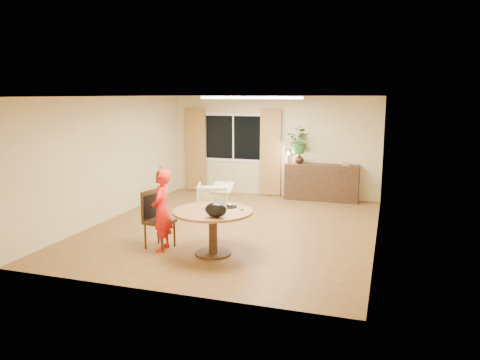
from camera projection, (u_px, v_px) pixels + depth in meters
The scene contains 24 objects.
floor at pixel (234, 227), 9.40m from camera, with size 6.50×6.50×0.00m, color brown.
ceiling at pixel (233, 96), 8.93m from camera, with size 6.50×6.50×0.00m, color white.
wall_back at pixel (273, 146), 12.21m from camera, with size 5.50×5.50×0.00m, color tan.
wall_left at pixel (112, 158), 10.00m from camera, with size 6.50×6.50×0.00m, color tan.
wall_right at pixel (379, 170), 8.33m from camera, with size 6.50×6.50×0.00m, color tan.
window at pixel (233, 137), 12.49m from camera, with size 1.70×0.03×1.30m.
curtain_left at pixel (196, 150), 12.80m from camera, with size 0.55×0.08×2.25m, color brown.
curtain_right at pixel (271, 152), 12.16m from camera, with size 0.55×0.08×2.25m, color brown.
ceiling_panel at pixel (251, 98), 10.06m from camera, with size 2.20×0.35×0.05m, color white.
dining_table at pixel (213, 220), 7.73m from camera, with size 1.33×1.33×0.75m.
dining_chair at pixel (159, 220), 8.08m from camera, with size 0.48×0.44×1.00m, color black, non-canonical shape.
child at pixel (162, 210), 7.93m from camera, with size 0.33×0.51×1.40m, color red.
laptop at pixel (213, 202), 7.73m from camera, with size 0.37×0.25×0.25m, color #B7B7BC, non-canonical shape.
tumbler at pixel (222, 204), 7.89m from camera, with size 0.08×0.08×0.12m, color white, non-canonical shape.
wine_glass at pixel (242, 205), 7.70m from camera, with size 0.06×0.06×0.18m, color white, non-canonical shape.
pot_lid at pixel (230, 206), 7.91m from camera, with size 0.23×0.23×0.04m, color white, non-canonical shape.
handbag at pixel (216, 210), 7.25m from camera, with size 0.35×0.20×0.23m, color black, non-canonical shape.
armchair at pixel (213, 197), 10.69m from camera, with size 0.68×0.70×0.64m, color #C4B39B.
throw at pixel (223, 184), 10.50m from camera, with size 0.45×0.55×0.03m, color beige, non-canonical shape.
sideboard at pixel (322, 182), 11.74m from camera, with size 1.82×0.45×0.91m, color black.
vase at pixel (299, 159), 11.81m from camera, with size 0.24×0.24×0.25m, color black.
bouquet at pixel (300, 141), 11.73m from camera, with size 0.59×0.51×0.66m, color #276124.
book_stack at pixel (346, 164), 11.47m from camera, with size 0.18×0.14×0.08m, color #95654C, non-canonical shape.
desk_lamp at pixel (288, 156), 11.83m from camera, with size 0.14×0.14×0.35m, color black, non-canonical shape.
Camera 1 is at (2.91, -8.59, 2.64)m, focal length 35.00 mm.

